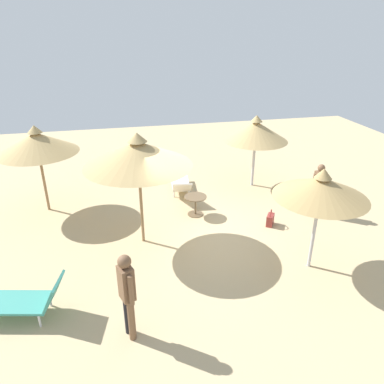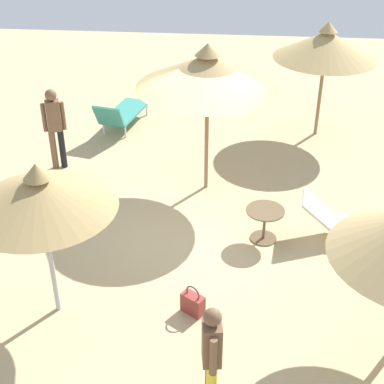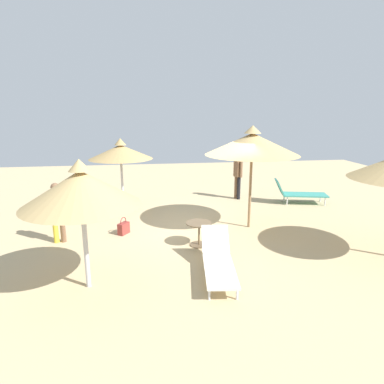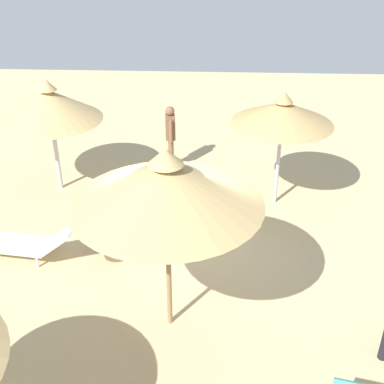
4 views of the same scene
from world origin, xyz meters
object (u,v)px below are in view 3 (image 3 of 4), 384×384
at_px(lounge_chair_front, 298,193).
at_px(person_standing_back, 238,173).
at_px(handbag, 124,228).
at_px(person_standing_far_right, 57,209).
at_px(lounge_chair_near_right, 218,260).
at_px(parasol_umbrella_edge, 121,152).
at_px(parasol_umbrella_far_left, 81,188).
at_px(parasol_umbrella_center, 252,144).
at_px(side_table_round, 199,230).

xyz_separation_m(lounge_chair_front, person_standing_back, (-2.03, 0.95, 0.62)).
relative_size(lounge_chair_front, handbag, 3.99).
bearing_deg(person_standing_far_right, person_standing_back, 31.91).
relative_size(lounge_chair_near_right, handbag, 4.27).
bearing_deg(lounge_chair_front, parasol_umbrella_edge, -177.57).
distance_m(parasol_umbrella_far_left, person_standing_back, 7.68).
bearing_deg(parasol_umbrella_center, lounge_chair_near_right, -119.28).
relative_size(person_standing_far_right, handbag, 3.21).
xyz_separation_m(parasol_umbrella_edge, lounge_chair_front, (6.30, 0.27, -1.65)).
bearing_deg(handbag, side_table_round, -28.88).
relative_size(parasol_umbrella_edge, person_standing_back, 1.41).
height_order(parasol_umbrella_center, handbag, parasol_umbrella_center).
bearing_deg(side_table_round, parasol_umbrella_edge, 123.72).
height_order(parasol_umbrella_center, lounge_chair_front, parasol_umbrella_center).
bearing_deg(handbag, parasol_umbrella_edge, 93.20).
relative_size(parasol_umbrella_center, lounge_chair_front, 1.50).
distance_m(parasol_umbrella_center, side_table_round, 2.86).
distance_m(parasol_umbrella_center, person_standing_far_right, 5.47).
bearing_deg(handbag, person_standing_far_right, -167.28).
xyz_separation_m(parasol_umbrella_edge, lounge_chair_near_right, (2.20, -4.69, -1.71)).
height_order(parasol_umbrella_center, person_standing_far_right, parasol_umbrella_center).
distance_m(lounge_chair_front, side_table_round, 5.40).
bearing_deg(parasol_umbrella_edge, handbag, -86.80).
bearing_deg(lounge_chair_near_right, parasol_umbrella_center, 60.72).
bearing_deg(lounge_chair_front, lounge_chair_near_right, -129.63).
bearing_deg(parasol_umbrella_far_left, handbag, 79.36).
bearing_deg(parasol_umbrella_far_left, parasol_umbrella_edge, 85.10).
relative_size(parasol_umbrella_edge, parasol_umbrella_center, 0.84).
distance_m(parasol_umbrella_center, person_standing_back, 3.51).
bearing_deg(lounge_chair_front, handbag, -159.81).
distance_m(person_standing_far_right, handbag, 1.80).
bearing_deg(person_standing_back, lounge_chair_near_right, -109.32).
height_order(parasol_umbrella_edge, parasol_umbrella_center, parasol_umbrella_center).
relative_size(lounge_chair_near_right, person_standing_back, 1.20).
bearing_deg(handbag, lounge_chair_front, 20.19).
bearing_deg(lounge_chair_near_right, person_standing_back, 70.68).
xyz_separation_m(lounge_chair_front, side_table_round, (-4.24, -3.35, 0.02)).
bearing_deg(person_standing_back, side_table_round, -117.20).
height_order(parasol_umbrella_far_left, parasol_umbrella_center, parasol_umbrella_center).
distance_m(parasol_umbrella_edge, person_standing_far_right, 3.03).
bearing_deg(lounge_chair_front, person_standing_back, 154.94).
xyz_separation_m(parasol_umbrella_far_left, parasol_umbrella_center, (4.14, 2.84, 0.46)).
distance_m(person_standing_back, handbag, 5.33).
relative_size(parasol_umbrella_edge, person_standing_far_right, 1.57).
distance_m(parasol_umbrella_edge, lounge_chair_near_right, 5.45).
distance_m(lounge_chair_front, person_standing_back, 2.33).
xyz_separation_m(lounge_chair_near_right, person_standing_far_right, (-3.69, 2.32, 0.56)).
height_order(lounge_chair_near_right, lounge_chair_front, lounge_chair_front).
bearing_deg(person_standing_back, person_standing_far_right, -148.09).
bearing_deg(parasol_umbrella_center, handbag, -179.10).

